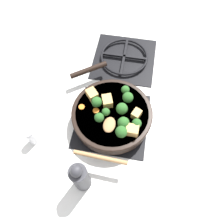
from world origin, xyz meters
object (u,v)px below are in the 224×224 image
at_px(skillet_pan, 112,114).
at_px(pepper_mill, 80,177).
at_px(wooden_spoon, 104,141).
at_px(salt_shaker, 31,137).

xyz_separation_m(skillet_pan, pepper_mill, (-0.06, -0.28, 0.04)).
distance_m(skillet_pan, wooden_spoon, 0.14).
height_order(skillet_pan, salt_shaker, salt_shaker).
bearing_deg(salt_shaker, wooden_spoon, 2.69).
bearing_deg(salt_shaker, pepper_mill, -28.47).
bearing_deg(skillet_pan, wooden_spoon, -91.81).
height_order(skillet_pan, pepper_mill, pepper_mill).
bearing_deg(pepper_mill, skillet_pan, 77.82).
bearing_deg(salt_shaker, skillet_pan, 25.97).
relative_size(skillet_pan, salt_shaker, 4.96).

